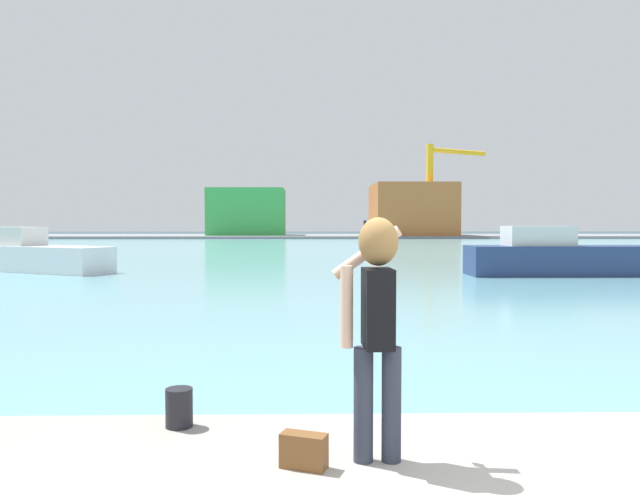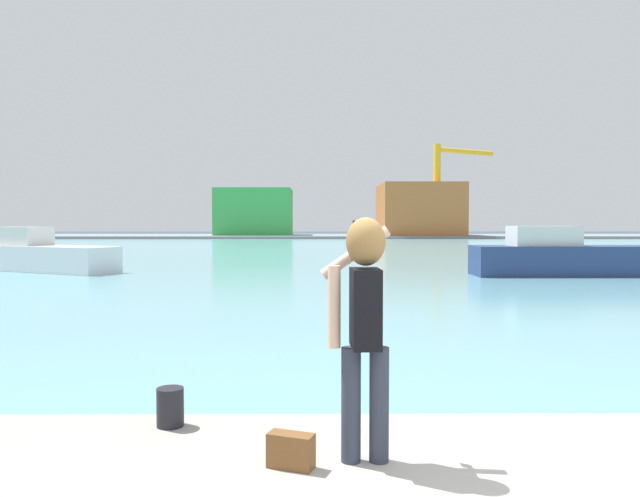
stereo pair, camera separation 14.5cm
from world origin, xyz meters
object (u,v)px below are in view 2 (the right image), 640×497
object	(u,v)px
boat_moored	(33,255)
warehouse_left	(255,212)
boat_moored_2	(563,257)
warehouse_right	(419,210)
harbor_bollard	(170,407)
handbag	(291,451)
port_crane	(445,179)
person_photographer	(364,313)

from	to	relation	value
boat_moored	warehouse_left	bearing A→B (deg)	114.11
boat_moored_2	warehouse_right	distance (m)	68.08
harbor_bollard	warehouse_right	bearing A→B (deg)	79.10
handbag	port_crane	distance (m)	87.42
boat_moored_2	warehouse_left	distance (m)	73.14
handbag	boat_moored	distance (m)	27.40
boat_moored_2	person_photographer	bearing A→B (deg)	-115.24
boat_moored	warehouse_right	size ratio (longest dim) A/B	0.65
boat_moored_2	warehouse_right	xyz separation A→B (m)	(5.39, 67.78, 3.47)
harbor_bollard	warehouse_left	xyz separation A→B (m)	(-8.46, 90.70, 3.29)
harbor_bollard	warehouse_left	world-z (taller)	warehouse_left
warehouse_left	person_photographer	bearing A→B (deg)	-83.75
warehouse_left	handbag	bearing A→B (deg)	-84.07
handbag	warehouse_left	distance (m)	92.13
handbag	port_crane	size ratio (longest dim) A/B	0.02
harbor_bollard	boat_moored_2	world-z (taller)	boat_moored_2
person_photographer	harbor_bollard	size ratio (longest dim) A/B	5.41
boat_moored_2	port_crane	distance (m)	64.68
person_photographer	boat_moored_2	distance (m)	23.47
handbag	warehouse_left	world-z (taller)	warehouse_left
handbag	harbor_bollard	world-z (taller)	harbor_bollard
harbor_bollard	port_crane	distance (m)	86.80
harbor_bollard	boat_moored_2	distance (m)	23.50
port_crane	boat_moored	bearing A→B (deg)	-117.78
warehouse_left	port_crane	world-z (taller)	port_crane
handbag	warehouse_right	world-z (taller)	warehouse_right
person_photographer	port_crane	bearing A→B (deg)	-14.40
warehouse_right	port_crane	world-z (taller)	port_crane
handbag	warehouse_right	size ratio (longest dim) A/B	0.02
boat_moored_2	port_crane	world-z (taller)	port_crane
harbor_bollard	boat_moored_2	size ratio (longest dim) A/B	0.04
person_photographer	handbag	size ratio (longest dim) A/B	5.44
boat_moored_2	warehouse_left	size ratio (longest dim) A/B	0.67
harbor_bollard	boat_moored	world-z (taller)	boat_moored
handbag	warehouse_right	distance (m)	90.58
boat_moored_2	harbor_bollard	bearing A→B (deg)	-119.48
port_crane	boat_moored_2	bearing A→B (deg)	-97.60
harbor_bollard	boat_moored	distance (m)	26.14
harbor_bollard	person_photographer	bearing A→B (deg)	-26.13
handbag	port_crane	xyz separation A→B (m)	(19.04, 84.94, 8.05)
handbag	warehouse_right	xyz separation A→B (m)	(15.94, 89.09, 3.63)
warehouse_right	boat_moored_2	bearing A→B (deg)	-94.54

